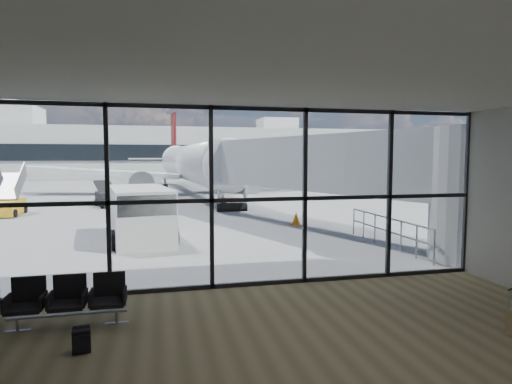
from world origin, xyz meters
name	(u,v)px	position (x,y,z in m)	size (l,w,h in m)	color
ground	(179,186)	(0.00, 40.00, 0.00)	(220.00, 220.00, 0.00)	slate
lounge_shell	(339,200)	(0.00, -4.80, 2.65)	(12.02, 8.01, 4.51)	brown
glass_curtain_wall	(259,198)	(0.00, 0.00, 2.25)	(12.10, 0.12, 4.50)	white
jet_bridge	(331,169)	(4.90, 7.07, 2.76)	(8.00, 16.50, 4.33)	#AAAEB0
apron_railing	(387,228)	(5.60, 3.50, 0.72)	(0.06, 5.46, 1.11)	gray
far_terminal	(169,152)	(-0.59, 61.97, 4.21)	(80.00, 12.20, 11.00)	beige
tree_3	(12,150)	(-27.00, 72.00, 4.63)	(4.95, 4.95, 7.12)	#382619
tree_4	(50,146)	(-21.00, 72.00, 5.25)	(5.61, 5.61, 8.07)	#382619
tree_5	(86,143)	(-15.00, 72.00, 5.88)	(6.27, 6.27, 9.03)	#382619
seating_row	(69,298)	(-4.19, -1.66, 0.53)	(2.17, 0.60, 0.96)	gray
backpack	(81,341)	(-3.75, -3.00, 0.21)	(0.31, 0.29, 0.43)	black
airliner	(192,164)	(0.71, 30.45, 2.69)	(29.58, 34.32, 8.84)	white
service_van	(140,214)	(-3.15, 6.77, 1.07)	(2.88, 5.04, 2.08)	silver
belt_loader	(109,198)	(-5.64, 19.38, 0.56)	(2.30, 3.80, 1.66)	black
mobile_stairs	(4,205)	(-10.90, 16.14, 0.56)	(1.85, 3.37, 2.35)	gold
traffic_cone_a	(237,205)	(2.32, 15.80, 0.30)	(0.44, 0.44, 0.63)	#FF560D
traffic_cone_b	(296,219)	(4.00, 9.10, 0.31)	(0.46, 0.46, 0.65)	#D06F0A
traffic_cone_c	(232,203)	(2.23, 17.00, 0.29)	(0.42, 0.42, 0.61)	orange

